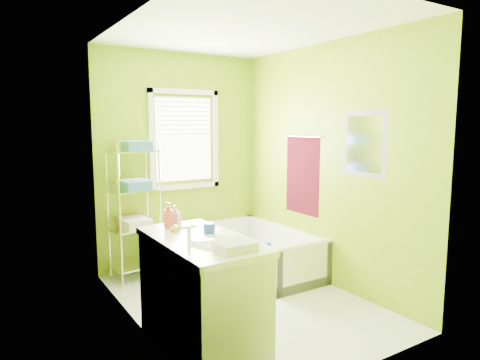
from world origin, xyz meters
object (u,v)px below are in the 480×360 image
bathtub (262,257)px  wire_shelf_unit (135,196)px  vanity (202,291)px  toilet (166,247)px

bathtub → wire_shelf_unit: size_ratio=1.03×
vanity → wire_shelf_unit: size_ratio=0.76×
toilet → wire_shelf_unit: wire_shelf_unit is taller
vanity → bathtub: bearing=40.5°
bathtub → toilet: bearing=154.9°
bathtub → toilet: toilet is taller
toilet → vanity: (-0.41, -1.71, 0.14)m
bathtub → vanity: (-1.44, -1.23, 0.31)m
toilet → vanity: size_ratio=0.56×
bathtub → toilet: (-1.03, 0.48, 0.17)m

